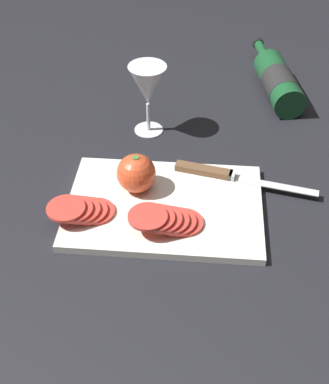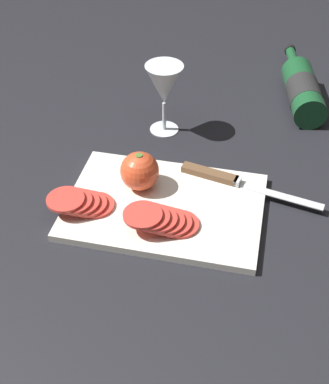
# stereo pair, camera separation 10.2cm
# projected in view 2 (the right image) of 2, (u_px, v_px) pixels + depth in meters

# --- Properties ---
(ground_plane) EXTENTS (3.00, 3.00, 0.00)m
(ground_plane) POSITION_uv_depth(u_px,v_px,m) (124.00, 211.00, 1.05)
(ground_plane) COLOR black
(cutting_board) EXTENTS (0.38, 0.26, 0.02)m
(cutting_board) POSITION_uv_depth(u_px,v_px,m) (164.00, 206.00, 1.05)
(cutting_board) COLOR silver
(cutting_board) RESTS_ON ground_plane
(wine_bottle) EXTENTS (0.12, 0.34, 0.08)m
(wine_bottle) POSITION_uv_depth(u_px,v_px,m) (303.00, 90.00, 1.32)
(wine_bottle) COLOR #194C28
(wine_bottle) RESTS_ON ground_plane
(wine_glass) EXTENTS (0.09, 0.09, 0.17)m
(wine_glass) POSITION_uv_depth(u_px,v_px,m) (164.00, 87.00, 1.19)
(wine_glass) COLOR silver
(wine_glass) RESTS_ON ground_plane
(whole_tomato) EXTENTS (0.08, 0.08, 0.08)m
(whole_tomato) POSITION_uv_depth(u_px,v_px,m) (140.00, 171.00, 1.06)
(whole_tomato) COLOR #DB4C28
(whole_tomato) RESTS_ON cutting_board
(knife) EXTENTS (0.29, 0.08, 0.01)m
(knife) POSITION_uv_depth(u_px,v_px,m) (221.00, 177.00, 1.10)
(knife) COLOR silver
(knife) RESTS_ON cutting_board
(tomato_slice_stack_near) EXTENTS (0.14, 0.09, 0.04)m
(tomato_slice_stack_near) POSITION_uv_depth(u_px,v_px,m) (162.00, 220.00, 0.98)
(tomato_slice_stack_near) COLOR #D63D33
(tomato_slice_stack_near) RESTS_ON cutting_board
(tomato_slice_stack_far) EXTENTS (0.12, 0.10, 0.03)m
(tomato_slice_stack_far) POSITION_uv_depth(u_px,v_px,m) (81.00, 202.00, 1.02)
(tomato_slice_stack_far) COLOR #D63D33
(tomato_slice_stack_far) RESTS_ON cutting_board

